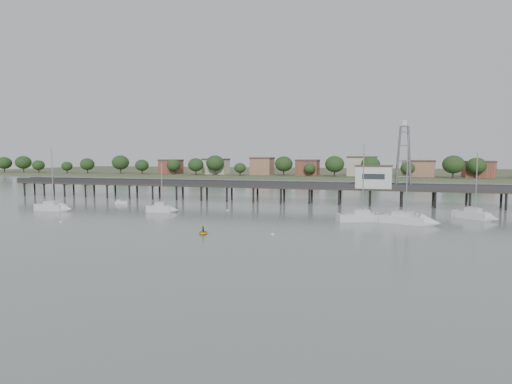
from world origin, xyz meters
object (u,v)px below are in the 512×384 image
lattice_tower (404,157)px  sailboat_a (57,208)px  sailboat_b (164,209)px  yellow_dinghy (203,234)px  sailboat_e (479,216)px  sailboat_c (368,217)px  white_tender (122,202)px  sailboat_d (413,220)px  pier (269,187)px

lattice_tower → sailboat_a: lattice_tower is taller
sailboat_b → yellow_dinghy: bearing=-55.6°
sailboat_e → sailboat_a: 82.77m
sailboat_c → white_tender: bearing=143.1°
yellow_dinghy → white_tender: bearing=119.7°
sailboat_c → sailboat_b: sailboat_c is taller
sailboat_c → sailboat_b: size_ratio=1.39×
sailboat_d → sailboat_c: sailboat_d is taller
sailboat_c → yellow_dinghy: size_ratio=5.45×
sailboat_a → white_tender: bearing=72.5°
sailboat_c → yellow_dinghy: bearing=-164.7°
lattice_tower → sailboat_d: (0.39, -26.91, -10.47)m
lattice_tower → sailboat_b: size_ratio=1.51×
pier → sailboat_a: bearing=-143.2°
sailboat_c → yellow_dinghy: sailboat_c is taller
lattice_tower → sailboat_d: lattice_tower is taller
sailboat_d → white_tender: size_ratio=4.86×
pier → yellow_dinghy: bearing=-88.1°
sailboat_d → yellow_dinghy: (-30.37, -18.32, -0.63)m
sailboat_b → yellow_dinghy: 27.13m
sailboat_a → yellow_dinghy: size_ratio=5.28×
sailboat_b → sailboat_a: sailboat_a is taller
sailboat_e → white_tender: (-76.32, 4.18, -0.28)m
pier → sailboat_e: 47.44m
sailboat_c → white_tender: (-57.07, 11.10, -0.27)m
sailboat_c → sailboat_e: bearing=-6.2°
sailboat_c → white_tender: sailboat_c is taller
pier → sailboat_b: size_ratio=14.59×
lattice_tower → sailboat_e: 24.31m
lattice_tower → white_tender: lattice_tower is taller
sailboat_c → sailboat_b: 40.28m
pier → sailboat_d: size_ratio=9.41×
sailboat_d → white_tender: 65.80m
sailboat_e → sailboat_c: bearing=-119.4°
sailboat_c → sailboat_a: bearing=157.3°
sailboat_d → sailboat_b: size_ratio=1.55×
sailboat_b → yellow_dinghy: size_ratio=3.93×
sailboat_c → yellow_dinghy: (-22.90, -20.04, -0.64)m
lattice_tower → yellow_dinghy: bearing=-123.5°
lattice_tower → pier: bearing=-180.0°
lattice_tower → sailboat_b: (-47.35, -24.41, -10.44)m
pier → white_tender: 35.73m
sailboat_e → yellow_dinghy: (-42.14, -26.97, -0.65)m
pier → sailboat_d: sailboat_d is taller
white_tender → yellow_dinghy: 46.24m
lattice_tower → sailboat_b: lattice_tower is taller
sailboat_a → sailboat_b: bearing=14.9°
sailboat_b → sailboat_a: (-22.58, -4.31, -0.02)m
pier → sailboat_e: size_ratio=11.94×
pier → white_tender: (-32.65, -14.09, -3.43)m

